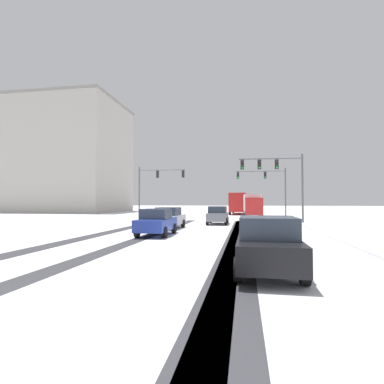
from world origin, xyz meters
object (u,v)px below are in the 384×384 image
at_px(car_black_fourth, 268,244).
at_px(box_truck_delivery, 253,205).
at_px(traffic_signal_far_right, 268,182).
at_px(office_building_far_left_block, 53,158).
at_px(car_grey_lead, 218,215).
at_px(car_blue_third, 157,222).
at_px(bus_oncoming, 239,202).
at_px(car_silver_second, 169,218).
at_px(traffic_signal_near_right, 277,172).
at_px(traffic_signal_far_left, 155,181).

relative_size(car_black_fourth, box_truck_delivery, 0.55).
height_order(traffic_signal_far_right, office_building_far_left_block, office_building_far_left_block).
bearing_deg(car_grey_lead, car_black_fourth, -80.75).
relative_size(car_grey_lead, car_blue_third, 0.99).
xyz_separation_m(car_blue_third, office_building_far_left_block, (-33.30, 38.81, 10.17)).
distance_m(bus_oncoming, box_truck_delivery, 9.87).
height_order(traffic_signal_far_right, car_black_fourth, traffic_signal_far_right).
height_order(car_silver_second, car_blue_third, same).
relative_size(traffic_signal_far_right, bus_oncoming, 0.59).
relative_size(traffic_signal_near_right, car_silver_second, 1.56).
bearing_deg(bus_oncoming, car_grey_lead, -93.63).
relative_size(car_grey_lead, car_black_fourth, 1.00).
distance_m(traffic_signal_far_right, car_silver_second, 21.27).
distance_m(car_black_fourth, bus_oncoming, 42.34).
height_order(traffic_signal_near_right, car_black_fourth, traffic_signal_near_right).
bearing_deg(car_silver_second, car_blue_third, -85.09).
height_order(traffic_signal_far_left, box_truck_delivery, traffic_signal_far_left).
relative_size(car_blue_third, office_building_far_left_block, 0.15).
xyz_separation_m(traffic_signal_far_right, car_grey_lead, (-5.45, -13.73, -3.85)).
distance_m(traffic_signal_near_right, car_silver_second, 11.78).
bearing_deg(car_black_fourth, traffic_signal_far_left, 112.53).
distance_m(car_blue_third, office_building_far_left_block, 52.14).
bearing_deg(car_silver_second, car_black_fourth, -64.94).
relative_size(car_silver_second, car_blue_third, 1.01).
height_order(traffic_signal_near_right, car_grey_lead, traffic_signal_near_right).
xyz_separation_m(traffic_signal_far_right, box_truck_delivery, (-1.97, 0.07, -3.03)).
height_order(traffic_signal_near_right, traffic_signal_far_left, same).
distance_m(traffic_signal_near_right, box_truck_delivery, 12.72).
height_order(car_grey_lead, car_blue_third, same).
relative_size(bus_oncoming, office_building_far_left_block, 0.39).
xyz_separation_m(traffic_signal_far_left, car_grey_lead, (8.85, -9.90, -3.83)).
bearing_deg(office_building_far_left_block, car_blue_third, -49.36).
relative_size(car_silver_second, box_truck_delivery, 0.56).
distance_m(traffic_signal_far_left, car_black_fourth, 31.34).
relative_size(traffic_signal_far_right, box_truck_delivery, 0.88).
relative_size(traffic_signal_near_right, car_black_fourth, 1.58).
bearing_deg(car_black_fourth, car_silver_second, 115.06).
distance_m(box_truck_delivery, office_building_far_left_block, 43.43).
bearing_deg(box_truck_delivery, car_silver_second, -109.47).
distance_m(car_grey_lead, car_black_fourth, 19.08).
relative_size(traffic_signal_near_right, car_grey_lead, 1.58).
relative_size(traffic_signal_far_left, car_silver_second, 1.56).
distance_m(car_grey_lead, car_silver_second, 6.22).
distance_m(traffic_signal_far_right, car_black_fourth, 32.88).
bearing_deg(bus_oncoming, car_blue_third, -97.43).
xyz_separation_m(traffic_signal_far_left, office_building_far_left_block, (-27.32, 18.96, 6.34)).
bearing_deg(car_silver_second, traffic_signal_far_right, 65.37).
height_order(traffic_signal_far_right, car_blue_third, traffic_signal_far_right).
bearing_deg(traffic_signal_far_right, traffic_signal_near_right, -90.23).
height_order(traffic_signal_far_left, traffic_signal_far_right, same).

